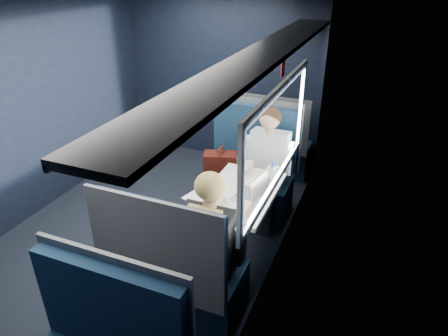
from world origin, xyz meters
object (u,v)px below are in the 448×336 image
at_px(table, 237,198).
at_px(seat_bay_near, 247,175).
at_px(man, 266,163).
at_px(laptop, 254,192).
at_px(woman, 213,237).
at_px(cup, 276,171).
at_px(seat_row_front, 271,146).
at_px(seat_bay_far, 176,274).
at_px(bottle_small, 273,174).

distance_m(table, seat_bay_near, 0.92).
bearing_deg(man, laptop, -81.90).
xyz_separation_m(woman, cup, (0.17, 1.15, 0.05)).
xyz_separation_m(table, cup, (0.24, 0.44, 0.12)).
bearing_deg(seat_row_front, table, -84.20).
relative_size(seat_bay_far, laptop, 3.82).
bearing_deg(cup, seat_bay_far, -107.86).
distance_m(seat_row_front, woman, 2.54).
height_order(seat_row_front, woman, woman).
bearing_deg(table, man, 84.48).
relative_size(seat_bay_far, cup, 14.93).
height_order(seat_bay_near, bottle_small, seat_bay_near).
relative_size(seat_bay_far, bottle_small, 5.90).
height_order(seat_bay_far, seat_row_front, seat_bay_far).
distance_m(seat_bay_far, man, 1.62).
distance_m(laptop, cup, 0.51).
bearing_deg(seat_row_front, man, -77.17).
distance_m(seat_bay_far, cup, 1.43).
bearing_deg(cup, laptop, -97.41).
bearing_deg(man, seat_bay_near, 147.73).
bearing_deg(bottle_small, man, 113.48).
bearing_deg(laptop, bottle_small, 77.02).
distance_m(seat_bay_near, laptop, 1.07).
distance_m(seat_bay_far, laptop, 0.97).
height_order(seat_bay_near, man, man).
bearing_deg(cup, bottle_small, -86.00).
bearing_deg(table, seat_bay_far, -101.78).
relative_size(table, bottle_small, 4.68).
height_order(seat_bay_far, cup, seat_bay_far).
bearing_deg(laptop, seat_bay_far, -113.80).
xyz_separation_m(seat_row_front, woman, (0.25, -2.50, 0.32)).
relative_size(table, man, 0.76).
bearing_deg(table, bottle_small, 47.07).
xyz_separation_m(seat_bay_far, laptop, (0.36, 0.81, 0.39)).
bearing_deg(woman, man, 90.00).
height_order(woman, laptop, woman).
height_order(seat_row_front, laptop, seat_row_front).
bearing_deg(table, seat_row_front, 95.80).
height_order(woman, bottle_small, woman).
height_order(table, man, man).
bearing_deg(seat_row_front, bottle_small, -74.06).
relative_size(woman, laptop, 4.00).
height_order(table, woman, woman).
height_order(seat_bay_far, laptop, seat_bay_far).
height_order(table, seat_row_front, seat_row_front).
height_order(laptop, cup, laptop).
bearing_deg(seat_bay_near, cup, -44.14).
height_order(seat_bay_near, cup, seat_bay_near).
relative_size(seat_bay_near, seat_row_front, 1.09).
distance_m(seat_row_front, laptop, 1.93).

